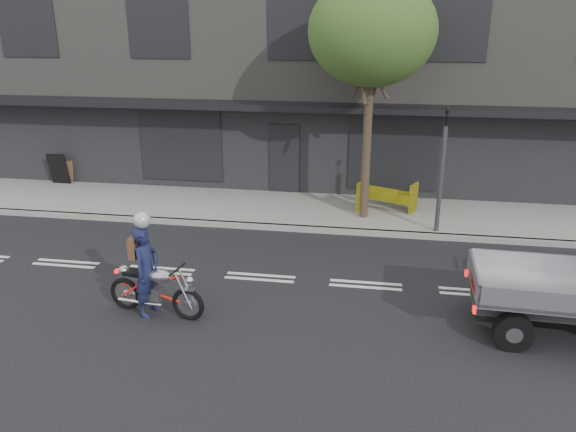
{
  "coord_description": "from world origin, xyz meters",
  "views": [
    {
      "loc": [
        2.5,
        -11.4,
        5.61
      ],
      "look_at": [
        0.57,
        0.5,
        1.36
      ],
      "focal_mm": 35.0,
      "sensor_mm": 36.0,
      "label": 1
    }
  ],
  "objects_px": {
    "traffic_light_pole": "(441,177)",
    "construction_barrier": "(387,199)",
    "rider": "(147,271)",
    "street_tree": "(372,32)",
    "sandwich_board": "(59,169)",
    "motorcycle": "(155,288)"
  },
  "relations": [
    {
      "from": "motorcycle",
      "to": "construction_barrier",
      "type": "distance_m",
      "value": 7.96
    },
    {
      "from": "motorcycle",
      "to": "rider",
      "type": "relative_size",
      "value": 1.14
    },
    {
      "from": "street_tree",
      "to": "motorcycle",
      "type": "bearing_deg",
      "value": -122.34
    },
    {
      "from": "rider",
      "to": "construction_barrier",
      "type": "distance_m",
      "value": 8.06
    },
    {
      "from": "construction_barrier",
      "to": "sandwich_board",
      "type": "xyz_separation_m",
      "value": [
        -11.25,
        1.37,
        0.08
      ]
    },
    {
      "from": "traffic_light_pole",
      "to": "motorcycle",
      "type": "xyz_separation_m",
      "value": [
        -5.9,
        -5.31,
        -1.09
      ]
    },
    {
      "from": "street_tree",
      "to": "construction_barrier",
      "type": "height_order",
      "value": "street_tree"
    },
    {
      "from": "traffic_light_pole",
      "to": "sandwich_board",
      "type": "distance_m",
      "value": 12.88
    },
    {
      "from": "rider",
      "to": "construction_barrier",
      "type": "xyz_separation_m",
      "value": [
        4.71,
        6.53,
        -0.31
      ]
    },
    {
      "from": "traffic_light_pole",
      "to": "street_tree",
      "type": "bearing_deg",
      "value": 156.97
    },
    {
      "from": "street_tree",
      "to": "sandwich_board",
      "type": "distance_m",
      "value": 11.66
    },
    {
      "from": "street_tree",
      "to": "rider",
      "type": "bearing_deg",
      "value": -123.33
    },
    {
      "from": "motorcycle",
      "to": "sandwich_board",
      "type": "distance_m",
      "value": 10.35
    },
    {
      "from": "rider",
      "to": "construction_barrier",
      "type": "relative_size",
      "value": 1.12
    },
    {
      "from": "street_tree",
      "to": "motorcycle",
      "type": "relative_size",
      "value": 3.21
    },
    {
      "from": "construction_barrier",
      "to": "rider",
      "type": "bearing_deg",
      "value": -125.85
    },
    {
      "from": "rider",
      "to": "sandwich_board",
      "type": "height_order",
      "value": "rider"
    },
    {
      "from": "motorcycle",
      "to": "rider",
      "type": "bearing_deg",
      "value": -170.68
    },
    {
      "from": "traffic_light_pole",
      "to": "rider",
      "type": "relative_size",
      "value": 1.9
    },
    {
      "from": "traffic_light_pole",
      "to": "motorcycle",
      "type": "height_order",
      "value": "traffic_light_pole"
    },
    {
      "from": "motorcycle",
      "to": "rider",
      "type": "distance_m",
      "value": 0.39
    },
    {
      "from": "traffic_light_pole",
      "to": "construction_barrier",
      "type": "bearing_deg",
      "value": 137.58
    }
  ]
}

